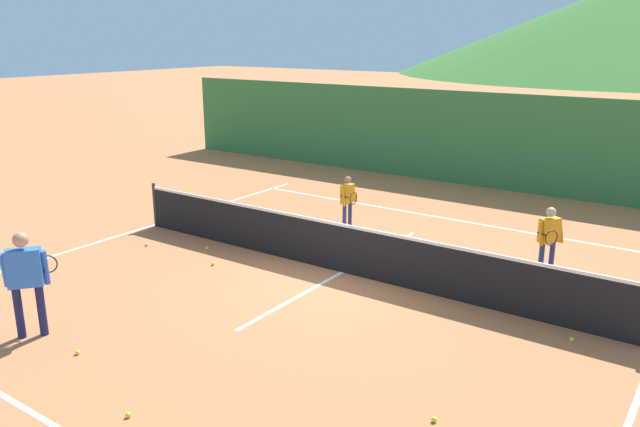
{
  "coord_description": "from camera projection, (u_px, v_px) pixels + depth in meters",
  "views": [
    {
      "loc": [
        6.04,
        -9.44,
        4.38
      ],
      "look_at": [
        -0.61,
        0.13,
        1.04
      ],
      "focal_mm": 35.09,
      "sensor_mm": 36.0,
      "label": 1
    }
  ],
  "objects": [
    {
      "name": "ground_plane",
      "position": [
        342.0,
        272.0,
        11.97
      ],
      "size": [
        120.0,
        120.0,
        0.0
      ],
      "primitive_type": "plane",
      "color": "#C67042"
    },
    {
      "name": "line_baseline_far",
      "position": [
        441.0,
        217.0,
        15.56
      ],
      "size": [
        10.78,
        0.08,
        0.01
      ],
      "primitive_type": "cube",
      "color": "white",
      "rests_on": "ground"
    },
    {
      "name": "line_sideline_west",
      "position": [
        153.0,
        225.0,
        14.93
      ],
      "size": [
        0.08,
        10.57,
        0.01
      ],
      "primitive_type": "cube",
      "color": "white",
      "rests_on": "ground"
    },
    {
      "name": "line_service_center",
      "position": [
        342.0,
        272.0,
        11.97
      ],
      "size": [
        0.08,
        6.01,
        0.01
      ],
      "primitive_type": "cube",
      "color": "white",
      "rests_on": "ground"
    },
    {
      "name": "tennis_net",
      "position": [
        342.0,
        248.0,
        11.84
      ],
      "size": [
        10.6,
        0.08,
        1.05
      ],
      "color": "#333338",
      "rests_on": "ground"
    },
    {
      "name": "instructor",
      "position": [
        26.0,
        275.0,
        9.18
      ],
      "size": [
        0.58,
        0.81,
        1.64
      ],
      "color": "#191E4C",
      "rests_on": "ground"
    },
    {
      "name": "student_0",
      "position": [
        348.0,
        197.0,
        14.51
      ],
      "size": [
        0.4,
        0.6,
        1.24
      ],
      "color": "navy",
      "rests_on": "ground"
    },
    {
      "name": "student_1",
      "position": [
        549.0,
        235.0,
        11.62
      ],
      "size": [
        0.44,
        0.72,
        1.33
      ],
      "color": "navy",
      "rests_on": "ground"
    },
    {
      "name": "tennis_ball_0",
      "position": [
        77.0,
        352.0,
        8.88
      ],
      "size": [
        0.07,
        0.07,
        0.07
      ],
      "primitive_type": "sphere",
      "color": "yellow",
      "rests_on": "ground"
    },
    {
      "name": "tennis_ball_1",
      "position": [
        572.0,
        340.0,
        9.26
      ],
      "size": [
        0.07,
        0.07,
        0.07
      ],
      "primitive_type": "sphere",
      "color": "yellow",
      "rests_on": "ground"
    },
    {
      "name": "tennis_ball_2",
      "position": [
        128.0,
        415.0,
        7.42
      ],
      "size": [
        0.07,
        0.07,
        0.07
      ],
      "primitive_type": "sphere",
      "color": "yellow",
      "rests_on": "ground"
    },
    {
      "name": "tennis_ball_3",
      "position": [
        207.0,
        248.0,
        13.2
      ],
      "size": [
        0.07,
        0.07,
        0.07
      ],
      "primitive_type": "sphere",
      "color": "yellow",
      "rests_on": "ground"
    },
    {
      "name": "tennis_ball_5",
      "position": [
        147.0,
        245.0,
        13.45
      ],
      "size": [
        0.07,
        0.07,
        0.07
      ],
      "primitive_type": "sphere",
      "color": "yellow",
      "rests_on": "ground"
    },
    {
      "name": "tennis_ball_6",
      "position": [
        213.0,
        264.0,
        12.32
      ],
      "size": [
        0.07,
        0.07,
        0.07
      ],
      "primitive_type": "sphere",
      "color": "yellow",
      "rests_on": "ground"
    },
    {
      "name": "tennis_ball_8",
      "position": [
        434.0,
        419.0,
        7.33
      ],
      "size": [
        0.07,
        0.07,
        0.07
      ],
      "primitive_type": "sphere",
      "color": "yellow",
      "rests_on": "ground"
    },
    {
      "name": "windscreen_fence",
      "position": [
        498.0,
        142.0,
        18.15
      ],
      "size": [
        23.71,
        0.08,
        2.8
      ],
      "primitive_type": "cube",
      "color": "#33753D",
      "rests_on": "ground"
    }
  ]
}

